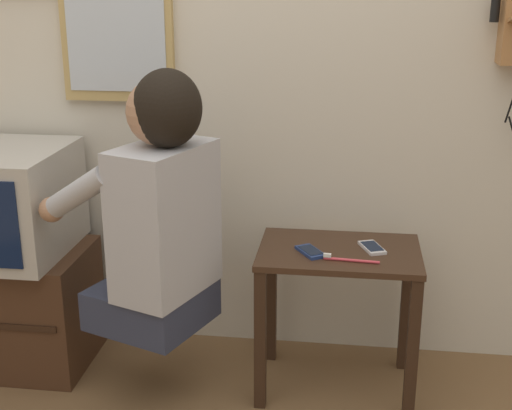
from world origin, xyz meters
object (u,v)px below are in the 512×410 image
(cell_phone_spare, at_px, (372,248))
(toothbrush, at_px, (347,259))
(person, at_px, (158,208))
(cell_phone_held, at_px, (310,252))

(cell_phone_spare, bearing_deg, toothbrush, -145.73)
(person, relative_size, cell_phone_spare, 6.55)
(person, bearing_deg, cell_phone_spare, -54.40)
(person, relative_size, cell_phone_held, 6.58)
(cell_phone_held, bearing_deg, cell_phone_spare, -14.59)
(cell_phone_held, height_order, toothbrush, toothbrush)
(person, bearing_deg, cell_phone_held, -55.77)
(cell_phone_held, xyz_separation_m, cell_phone_spare, (0.21, 0.07, 0.00))
(person, bearing_deg, toothbrush, -63.41)
(cell_phone_held, distance_m, toothbrush, 0.14)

